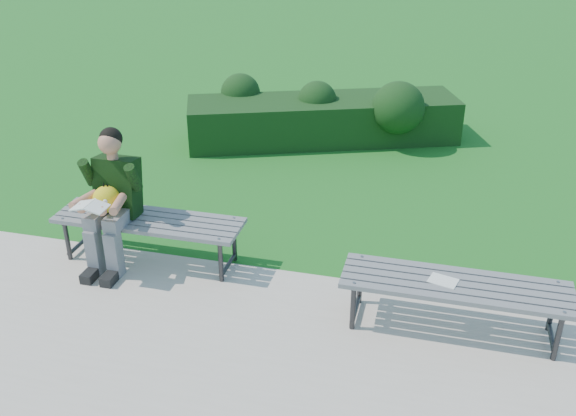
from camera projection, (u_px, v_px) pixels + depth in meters
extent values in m
plane|color=#336C1D|center=(271.00, 270.00, 6.09)|extent=(80.00, 80.00, 0.00)
cube|color=beige|center=(205.00, 397.00, 4.58)|extent=(30.00, 3.50, 0.02)
cube|color=#143E18|center=(323.00, 120.00, 9.08)|extent=(3.86, 2.25, 0.60)
sphere|color=#143E18|center=(240.00, 93.00, 9.31)|extent=(0.74, 0.74, 0.58)
sphere|color=#143E18|center=(317.00, 100.00, 9.00)|extent=(0.71, 0.71, 0.55)
sphere|color=#143E18|center=(398.00, 108.00, 8.70)|extent=(0.93, 0.93, 0.72)
cube|color=slate|center=(138.00, 231.00, 5.86)|extent=(1.80, 0.08, 0.04)
cube|color=slate|center=(143.00, 225.00, 5.95)|extent=(1.80, 0.08, 0.04)
cube|color=slate|center=(148.00, 220.00, 6.04)|extent=(1.80, 0.09, 0.04)
cube|color=slate|center=(153.00, 215.00, 6.13)|extent=(1.80, 0.09, 0.04)
cube|color=slate|center=(158.00, 211.00, 6.22)|extent=(1.80, 0.09, 0.04)
cylinder|color=#2D2D30|center=(67.00, 240.00, 6.15)|extent=(0.04, 0.04, 0.41)
cylinder|color=#2D2D30|center=(88.00, 222.00, 6.48)|extent=(0.04, 0.04, 0.41)
cylinder|color=#2D2D30|center=(75.00, 215.00, 6.23)|extent=(0.04, 0.42, 0.04)
cylinder|color=#2D2D30|center=(80.00, 244.00, 6.38)|extent=(0.04, 0.42, 0.04)
cylinder|color=gray|center=(62.00, 218.00, 6.03)|extent=(0.02, 0.02, 0.01)
cylinder|color=gray|center=(85.00, 200.00, 6.38)|extent=(0.02, 0.02, 0.01)
cylinder|color=#2D2D30|center=(221.00, 262.00, 5.81)|extent=(0.04, 0.04, 0.41)
cylinder|color=#2D2D30|center=(234.00, 242.00, 6.14)|extent=(0.04, 0.04, 0.41)
cylinder|color=#2D2D30|center=(227.00, 234.00, 5.89)|extent=(0.04, 0.42, 0.04)
cylinder|color=#2D2D30|center=(228.00, 265.00, 6.04)|extent=(0.04, 0.42, 0.04)
cylinder|color=gray|center=(219.00, 239.00, 5.68)|extent=(0.02, 0.02, 0.01)
cylinder|color=gray|center=(234.00, 218.00, 6.04)|extent=(0.02, 0.02, 0.01)
cube|color=slate|center=(455.00, 300.00, 4.89)|extent=(1.80, 0.08, 0.04)
cube|color=slate|center=(455.00, 292.00, 4.98)|extent=(1.80, 0.08, 0.04)
cube|color=slate|center=(456.00, 285.00, 5.07)|extent=(1.80, 0.08, 0.04)
cube|color=slate|center=(456.00, 278.00, 5.16)|extent=(1.80, 0.08, 0.04)
cube|color=slate|center=(456.00, 271.00, 5.25)|extent=(1.80, 0.08, 0.04)
cylinder|color=#2D2D30|center=(353.00, 308.00, 5.18)|extent=(0.04, 0.04, 0.41)
cylinder|color=#2D2D30|center=(360.00, 282.00, 5.51)|extent=(0.04, 0.04, 0.41)
cylinder|color=#2D2D30|center=(358.00, 276.00, 5.26)|extent=(0.04, 0.42, 0.04)
cylinder|color=#2D2D30|center=(356.00, 309.00, 5.41)|extent=(0.04, 0.42, 0.04)
cylinder|color=gray|center=(354.00, 283.00, 5.05)|extent=(0.02, 0.02, 0.01)
cylinder|color=gray|center=(362.00, 256.00, 5.41)|extent=(0.02, 0.02, 0.01)
cylinder|color=#2D2D30|center=(558.00, 338.00, 4.83)|extent=(0.04, 0.04, 0.41)
cylinder|color=#2D2D30|center=(552.00, 309.00, 5.16)|extent=(0.04, 0.04, 0.41)
cylinder|color=#2D2D30|center=(559.00, 304.00, 4.91)|extent=(0.04, 0.42, 0.04)
cylinder|color=#2D2D30|center=(551.00, 338.00, 5.06)|extent=(0.04, 0.42, 0.04)
cylinder|color=gray|center=(564.00, 312.00, 4.70)|extent=(0.02, 0.02, 0.01)
cylinder|color=gray|center=(558.00, 282.00, 5.06)|extent=(0.02, 0.02, 0.01)
cube|color=gray|center=(100.00, 215.00, 5.95)|extent=(0.14, 0.42, 0.13)
cube|color=gray|center=(120.00, 217.00, 5.91)|extent=(0.14, 0.42, 0.13)
cube|color=gray|center=(95.00, 251.00, 5.93)|extent=(0.12, 0.13, 0.45)
cube|color=gray|center=(114.00, 254.00, 5.89)|extent=(0.12, 0.13, 0.45)
cube|color=black|center=(92.00, 274.00, 5.92)|extent=(0.11, 0.26, 0.09)
cube|color=black|center=(112.00, 277.00, 5.88)|extent=(0.11, 0.26, 0.09)
cube|color=black|center=(118.00, 186.00, 6.01)|extent=(0.40, 0.30, 0.59)
cylinder|color=tan|center=(112.00, 155.00, 5.85)|extent=(0.10, 0.10, 0.08)
sphere|color=tan|center=(110.00, 143.00, 5.77)|extent=(0.21, 0.21, 0.21)
sphere|color=black|center=(111.00, 139.00, 5.78)|extent=(0.21, 0.21, 0.21)
cylinder|color=black|center=(88.00, 172.00, 5.90)|extent=(0.10, 0.21, 0.30)
cylinder|color=black|center=(133.00, 178.00, 5.80)|extent=(0.10, 0.21, 0.30)
cylinder|color=tan|center=(84.00, 200.00, 5.77)|extent=(0.14, 0.31, 0.08)
cylinder|color=tan|center=(118.00, 204.00, 5.70)|extent=(0.14, 0.31, 0.08)
sphere|color=tan|center=(81.00, 209.00, 5.62)|extent=(0.09, 0.09, 0.09)
sphere|color=tan|center=(102.00, 211.00, 5.58)|extent=(0.09, 0.09, 0.09)
sphere|color=yellow|center=(107.00, 199.00, 5.83)|extent=(0.25, 0.25, 0.25)
cone|color=orange|center=(100.00, 205.00, 5.74)|extent=(0.07, 0.07, 0.07)
cone|color=black|center=(104.00, 186.00, 5.79)|extent=(0.03, 0.05, 0.08)
cone|color=black|center=(107.00, 186.00, 5.79)|extent=(0.03, 0.04, 0.07)
sphere|color=white|center=(96.00, 200.00, 5.74)|extent=(0.05, 0.05, 0.05)
sphere|color=white|center=(105.00, 201.00, 5.72)|extent=(0.05, 0.05, 0.05)
cube|color=white|center=(82.00, 205.00, 5.58)|extent=(0.15, 0.20, 0.05)
cube|color=white|center=(97.00, 207.00, 5.54)|extent=(0.15, 0.20, 0.05)
cube|color=white|center=(443.00, 281.00, 5.08)|extent=(0.25, 0.21, 0.01)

